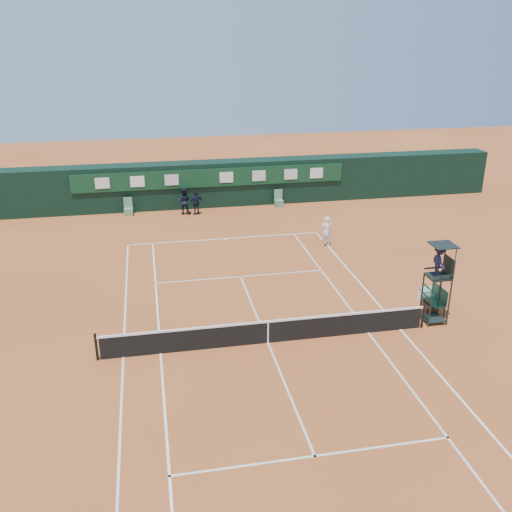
% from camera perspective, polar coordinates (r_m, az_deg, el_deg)
% --- Properties ---
extents(ground, '(90.00, 90.00, 0.00)m').
position_cam_1_polar(ground, '(22.34, 1.19, -8.67)').
color(ground, '#BC5E2C').
rests_on(ground, ground).
extents(court_lines, '(11.05, 23.85, 0.01)m').
position_cam_1_polar(court_lines, '(22.34, 1.19, -8.66)').
color(court_lines, white).
rests_on(court_lines, ground).
extents(tennis_net, '(12.90, 0.10, 1.10)m').
position_cam_1_polar(tennis_net, '(22.08, 1.20, -7.53)').
color(tennis_net, black).
rests_on(tennis_net, ground).
extents(back_wall, '(40.00, 1.65, 3.00)m').
position_cam_1_polar(back_wall, '(39.01, -4.61, 7.24)').
color(back_wall, black).
rests_on(back_wall, ground).
extents(linesman_chair_left, '(0.55, 0.50, 1.15)m').
position_cam_1_polar(linesman_chair_left, '(37.93, -12.63, 4.48)').
color(linesman_chair_left, '#5B8C61').
rests_on(linesman_chair_left, ground).
extents(linesman_chair_right, '(0.55, 0.50, 1.15)m').
position_cam_1_polar(linesman_chair_right, '(38.87, 2.29, 5.42)').
color(linesman_chair_right, '#598861').
rests_on(linesman_chair_right, ground).
extents(umpire_chair, '(0.96, 0.95, 3.42)m').
position_cam_1_polar(umpire_chair, '(23.91, 17.85, -1.06)').
color(umpire_chair, black).
rests_on(umpire_chair, ground).
extents(player_bench, '(0.56, 1.20, 1.10)m').
position_cam_1_polar(player_bench, '(25.63, 17.61, -4.02)').
color(player_bench, '#194028').
rests_on(player_bench, ground).
extents(tennis_bag, '(0.58, 0.95, 0.33)m').
position_cam_1_polar(tennis_bag, '(25.69, 16.87, -4.95)').
color(tennis_bag, black).
rests_on(tennis_bag, ground).
extents(cooler, '(0.57, 0.57, 0.65)m').
position_cam_1_polar(cooler, '(26.39, 16.70, -3.79)').
color(cooler, white).
rests_on(cooler, ground).
extents(tennis_ball, '(0.07, 0.07, 0.07)m').
position_cam_1_polar(tennis_ball, '(28.02, 5.79, -2.03)').
color(tennis_ball, '#CEDA32').
rests_on(tennis_ball, ground).
extents(player, '(0.65, 0.45, 1.71)m').
position_cam_1_polar(player, '(31.78, 7.02, 2.46)').
color(player, white).
rests_on(player, ground).
extents(ball_kid_left, '(0.98, 0.84, 1.74)m').
position_cam_1_polar(ball_kid_left, '(37.39, -7.21, 5.47)').
color(ball_kid_left, black).
rests_on(ball_kid_left, ground).
extents(ball_kid_right, '(0.99, 0.60, 1.58)m').
position_cam_1_polar(ball_kid_right, '(37.21, -5.99, 5.31)').
color(ball_kid_right, black).
rests_on(ball_kid_right, ground).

